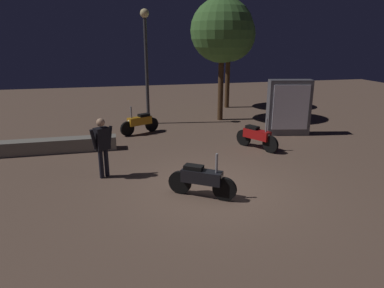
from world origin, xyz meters
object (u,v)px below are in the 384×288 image
at_px(motorcycle_black_foreground, 202,179).
at_px(motorcycle_red_parked_left, 257,136).
at_px(streetlamp_near, 146,52).
at_px(kiosk_billboard, 289,108).
at_px(motorcycle_orange_parked_right, 140,123).
at_px(person_rider_beside, 102,143).

height_order(motorcycle_black_foreground, motorcycle_red_parked_left, same).
height_order(motorcycle_black_foreground, streetlamp_near, streetlamp_near).
bearing_deg(streetlamp_near, motorcycle_red_parked_left, -54.87).
relative_size(motorcycle_black_foreground, streetlamp_near, 0.30).
height_order(motorcycle_black_foreground, kiosk_billboard, kiosk_billboard).
relative_size(motorcycle_red_parked_left, motorcycle_orange_parked_right, 0.97).
bearing_deg(person_rider_beside, motorcycle_orange_parked_right, 130.96).
bearing_deg(motorcycle_black_foreground, streetlamp_near, 126.70).
relative_size(motorcycle_orange_parked_right, streetlamp_near, 0.33).
xyz_separation_m(motorcycle_black_foreground, kiosk_billboard, (4.64, 4.61, 0.61)).
xyz_separation_m(motorcycle_red_parked_left, kiosk_billboard, (1.90, 1.46, 0.61)).
distance_m(person_rider_beside, kiosk_billboard, 7.44).
bearing_deg(motorcycle_black_foreground, motorcycle_orange_parked_right, 132.24).
height_order(person_rider_beside, streetlamp_near, streetlamp_near).
bearing_deg(motorcycle_orange_parked_right, motorcycle_red_parked_left, 115.88).
relative_size(person_rider_beside, streetlamp_near, 0.34).
bearing_deg(person_rider_beside, streetlamp_near, 130.86).
distance_m(motorcycle_black_foreground, streetlamp_near, 8.04).
relative_size(motorcycle_black_foreground, person_rider_beside, 0.89).
bearing_deg(motorcycle_orange_parked_right, motorcycle_black_foreground, 72.73).
relative_size(streetlamp_near, kiosk_billboard, 2.24).
xyz_separation_m(person_rider_beside, streetlamp_near, (1.82, 5.85, 2.06)).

